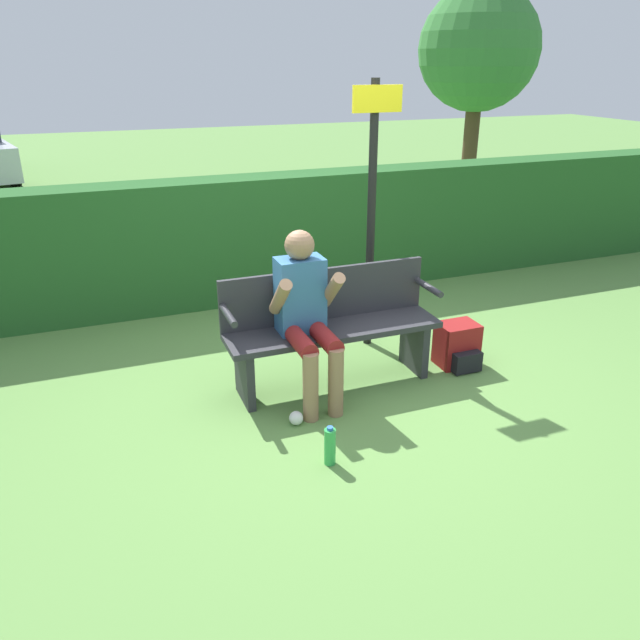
{
  "coord_description": "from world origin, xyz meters",
  "views": [
    {
      "loc": [
        -1.65,
        -3.99,
        2.35
      ],
      "look_at": [
        -0.15,
        -0.1,
        0.6
      ],
      "focal_mm": 35.0,
      "sensor_mm": 36.0,
      "label": 1
    }
  ],
  "objects_px": {
    "signpost": "(372,203)",
    "water_bottle": "(330,446)",
    "park_bench": "(331,326)",
    "tree": "(479,51)",
    "backpack": "(458,346)",
    "person_seated": "(306,310)"
  },
  "relations": [
    {
      "from": "signpost",
      "to": "water_bottle",
      "type": "bearing_deg",
      "value": -122.47
    },
    {
      "from": "park_bench",
      "to": "tree",
      "type": "xyz_separation_m",
      "value": [
        4.69,
        5.26,
        2.0
      ]
    },
    {
      "from": "park_bench",
      "to": "signpost",
      "type": "distance_m",
      "value": 1.11
    },
    {
      "from": "backpack",
      "to": "signpost",
      "type": "height_order",
      "value": "signpost"
    },
    {
      "from": "tree",
      "to": "backpack",
      "type": "bearing_deg",
      "value": -123.82
    },
    {
      "from": "person_seated",
      "to": "signpost",
      "type": "distance_m",
      "value": 1.21
    },
    {
      "from": "tree",
      "to": "signpost",
      "type": "bearing_deg",
      "value": -131.04
    },
    {
      "from": "water_bottle",
      "to": "signpost",
      "type": "distance_m",
      "value": 2.16
    },
    {
      "from": "water_bottle",
      "to": "signpost",
      "type": "xyz_separation_m",
      "value": [
        0.99,
        1.55,
        1.13
      ]
    },
    {
      "from": "backpack",
      "to": "water_bottle",
      "type": "height_order",
      "value": "backpack"
    },
    {
      "from": "signpost",
      "to": "park_bench",
      "type": "bearing_deg",
      "value": -137.03
    },
    {
      "from": "water_bottle",
      "to": "tree",
      "type": "distance_m",
      "value": 8.42
    },
    {
      "from": "park_bench",
      "to": "backpack",
      "type": "distance_m",
      "value": 1.13
    },
    {
      "from": "park_bench",
      "to": "water_bottle",
      "type": "xyz_separation_m",
      "value": [
        -0.41,
        -1.02,
        -0.35
      ]
    },
    {
      "from": "backpack",
      "to": "tree",
      "type": "xyz_separation_m",
      "value": [
        3.61,
        5.38,
        2.3
      ]
    },
    {
      "from": "park_bench",
      "to": "water_bottle",
      "type": "height_order",
      "value": "park_bench"
    },
    {
      "from": "water_bottle",
      "to": "signpost",
      "type": "height_order",
      "value": "signpost"
    },
    {
      "from": "person_seated",
      "to": "tree",
      "type": "height_order",
      "value": "tree"
    },
    {
      "from": "backpack",
      "to": "person_seated",
      "type": "bearing_deg",
      "value": -179.39
    },
    {
      "from": "tree",
      "to": "person_seated",
      "type": "bearing_deg",
      "value": -132.46
    },
    {
      "from": "backpack",
      "to": "tree",
      "type": "bearing_deg",
      "value": 56.18
    },
    {
      "from": "backpack",
      "to": "park_bench",
      "type": "bearing_deg",
      "value": 173.49
    }
  ]
}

